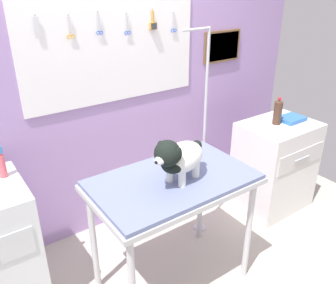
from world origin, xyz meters
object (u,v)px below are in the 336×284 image
object	(u,v)px
grooming_table	(173,190)
shampoo_bottle	(1,164)
dog	(179,157)
soda_bottle	(278,112)
grooming_arm	(203,147)
cabinet_right	(274,165)

from	to	relation	value
grooming_table	shampoo_bottle	size ratio (longest dim) A/B	5.09
dog	soda_bottle	size ratio (longest dim) A/B	1.78
grooming_arm	cabinet_right	world-z (taller)	grooming_arm
grooming_table	shampoo_bottle	bearing A→B (deg)	146.76
cabinet_right	dog	bearing A→B (deg)	-167.69
grooming_table	grooming_arm	size ratio (longest dim) A/B	0.61
grooming_table	dog	distance (m)	0.27
dog	shampoo_bottle	size ratio (longest dim) A/B	2.08
grooming_table	grooming_arm	world-z (taller)	grooming_arm
cabinet_right	grooming_table	bearing A→B (deg)	-169.92
grooming_arm	cabinet_right	distance (m)	0.92
grooming_table	dog	size ratio (longest dim) A/B	2.45
cabinet_right	soda_bottle	distance (m)	0.55
soda_bottle	grooming_arm	bearing A→B (deg)	174.04
shampoo_bottle	soda_bottle	distance (m)	2.26
dog	shampoo_bottle	distance (m)	1.10
grooming_table	cabinet_right	bearing A→B (deg)	10.08
shampoo_bottle	soda_bottle	bearing A→B (deg)	-8.19
cabinet_right	soda_bottle	size ratio (longest dim) A/B	3.49
grooming_table	soda_bottle	bearing A→B (deg)	11.16
grooming_table	soda_bottle	world-z (taller)	soda_bottle
grooming_arm	dog	size ratio (longest dim) A/B	3.99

